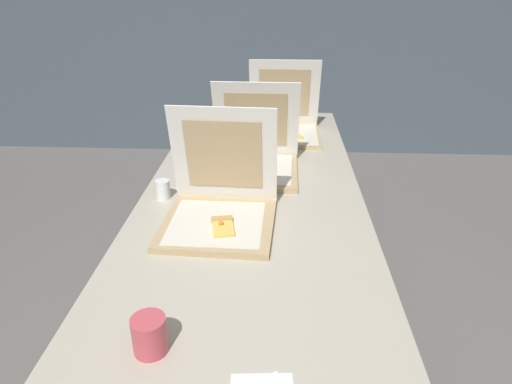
% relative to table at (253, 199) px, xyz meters
% --- Properties ---
extents(wall_back, '(10.00, 0.10, 2.60)m').
position_rel_table_xyz_m(wall_back, '(0.00, 2.47, 0.60)').
color(wall_back, '#4C5660').
rests_on(wall_back, ground).
extents(table, '(0.85, 2.19, 0.75)m').
position_rel_table_xyz_m(table, '(0.00, 0.00, 0.00)').
color(table, '#BCB29E').
rests_on(table, ground).
extents(pizza_box_front, '(0.39, 0.39, 0.38)m').
position_rel_table_xyz_m(pizza_box_front, '(-0.10, -0.29, 0.10)').
color(pizza_box_front, tan).
rests_on(pizza_box_front, table).
extents(pizza_box_middle, '(0.38, 0.38, 0.38)m').
position_rel_table_xyz_m(pizza_box_middle, '(-0.01, 0.16, 0.10)').
color(pizza_box_middle, tan).
rests_on(pizza_box_middle, table).
extents(pizza_box_back, '(0.37, 0.37, 0.38)m').
position_rel_table_xyz_m(pizza_box_back, '(0.13, 0.65, 0.10)').
color(pizza_box_back, tan).
rests_on(pizza_box_back, table).
extents(cup_white_far, '(0.05, 0.05, 0.07)m').
position_rel_table_xyz_m(cup_white_far, '(-0.23, 0.37, 0.09)').
color(cup_white_far, white).
rests_on(cup_white_far, table).
extents(cup_white_near_center, '(0.05, 0.05, 0.07)m').
position_rel_table_xyz_m(cup_white_near_center, '(-0.34, -0.11, 0.09)').
color(cup_white_near_center, white).
rests_on(cup_white_near_center, table).
extents(cup_white_mid, '(0.05, 0.05, 0.07)m').
position_rel_table_xyz_m(cup_white_mid, '(-0.28, -0.00, 0.09)').
color(cup_white_mid, white).
rests_on(cup_white_mid, table).
extents(cup_printed_front, '(0.08, 0.08, 0.09)m').
position_rel_table_xyz_m(cup_printed_front, '(-0.18, -0.88, 0.09)').
color(cup_printed_front, '#D14C56').
rests_on(cup_printed_front, table).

